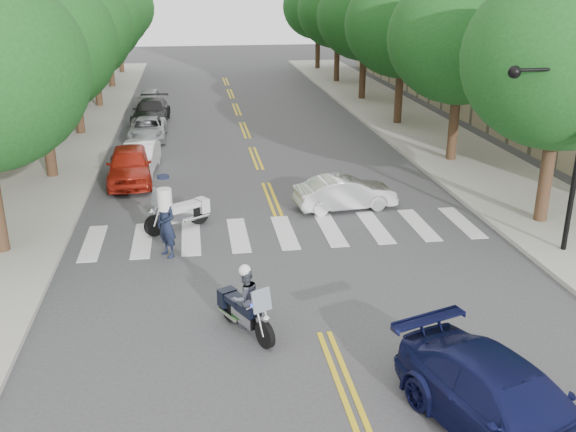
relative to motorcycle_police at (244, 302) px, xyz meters
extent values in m
plane|color=#38383A|center=(1.86, -0.34, -0.79)|extent=(140.00, 140.00, 0.00)
cube|color=#9E9991|center=(-7.64, 21.66, -0.71)|extent=(5.00, 60.00, 0.15)
cube|color=#9E9991|center=(11.36, 21.66, -0.71)|extent=(5.00, 60.00, 0.15)
cylinder|color=#382316|center=(-6.94, 13.66, 0.87)|extent=(0.44, 0.44, 3.32)
ellipsoid|color=#174A15|center=(-6.94, 13.66, 4.78)|extent=(6.40, 6.40, 5.76)
cylinder|color=#382316|center=(-6.94, 21.66, 0.87)|extent=(0.44, 0.44, 3.32)
ellipsoid|color=#174A15|center=(-6.94, 21.66, 4.78)|extent=(6.40, 6.40, 5.76)
cylinder|color=#382316|center=(-6.94, 29.66, 0.87)|extent=(0.44, 0.44, 3.32)
ellipsoid|color=#174A15|center=(-6.94, 29.66, 4.78)|extent=(6.40, 6.40, 5.76)
cylinder|color=#382316|center=(-6.94, 37.66, 0.87)|extent=(0.44, 0.44, 3.32)
ellipsoid|color=#174A15|center=(-6.94, 37.66, 4.78)|extent=(6.40, 6.40, 5.76)
cylinder|color=#382316|center=(-6.94, 45.66, 0.87)|extent=(0.44, 0.44, 3.32)
ellipsoid|color=#174A15|center=(-6.94, 45.66, 4.78)|extent=(6.40, 6.40, 5.76)
cylinder|color=#382316|center=(10.66, 5.66, 0.87)|extent=(0.44, 0.44, 3.32)
ellipsoid|color=#174A15|center=(10.66, 5.66, 4.78)|extent=(6.40, 6.40, 5.76)
cylinder|color=#382316|center=(10.66, 13.66, 0.87)|extent=(0.44, 0.44, 3.32)
ellipsoid|color=#174A15|center=(10.66, 13.66, 4.78)|extent=(6.40, 6.40, 5.76)
cylinder|color=#382316|center=(10.66, 21.66, 0.87)|extent=(0.44, 0.44, 3.32)
ellipsoid|color=#174A15|center=(10.66, 21.66, 4.78)|extent=(6.40, 6.40, 5.76)
cylinder|color=#382316|center=(10.66, 29.66, 0.87)|extent=(0.44, 0.44, 3.32)
ellipsoid|color=#174A15|center=(10.66, 29.66, 4.78)|extent=(6.40, 6.40, 5.76)
cylinder|color=#382316|center=(10.66, 37.66, 0.87)|extent=(0.44, 0.44, 3.32)
ellipsoid|color=#174A15|center=(10.66, 37.66, 4.78)|extent=(6.40, 6.40, 5.76)
cylinder|color=#382316|center=(10.66, 45.66, 0.87)|extent=(0.44, 0.44, 3.32)
ellipsoid|color=#174A15|center=(10.66, 45.66, 4.78)|extent=(6.40, 6.40, 5.76)
cylinder|color=black|center=(8.86, 3.16, 4.81)|extent=(2.40, 0.10, 0.10)
sphere|color=black|center=(7.76, 3.16, 4.76)|extent=(0.36, 0.36, 0.36)
cylinder|color=black|center=(0.39, -0.77, -0.46)|extent=(0.42, 0.64, 0.65)
cylinder|color=black|center=(-0.30, 0.59, -0.46)|extent=(0.45, 0.66, 0.65)
cube|color=silver|center=(0.02, -0.05, -0.36)|extent=(0.67, 0.91, 0.31)
cube|color=black|center=(0.07, -0.13, -0.12)|extent=(0.61, 0.75, 0.21)
cube|color=black|center=(-0.17, 0.34, -0.10)|extent=(0.58, 0.64, 0.15)
cube|color=black|center=(-0.37, 0.72, -0.22)|extent=(0.51, 0.45, 0.43)
cube|color=#8C99A5|center=(0.34, -0.66, 0.36)|extent=(0.49, 0.35, 0.52)
cube|color=red|center=(0.37, -0.46, 0.19)|extent=(0.13, 0.13, 0.08)
cube|color=#0C26E5|center=(0.16, -0.57, 0.19)|extent=(0.13, 0.13, 0.08)
imported|color=#474C56|center=(0.02, -0.05, 0.14)|extent=(0.91, 0.84, 1.51)
sphere|color=silver|center=(0.02, -0.05, 0.84)|extent=(0.29, 0.29, 0.29)
cylinder|color=black|center=(-2.39, 6.51, -0.43)|extent=(0.69, 0.51, 0.73)
cylinder|color=black|center=(-0.94, 7.41, -0.43)|extent=(0.72, 0.55, 0.73)
cube|color=silver|center=(-1.62, 6.99, -0.31)|extent=(0.99, 0.80, 0.34)
cube|color=beige|center=(-1.71, 6.93, -0.04)|extent=(0.84, 0.72, 0.23)
cube|color=beige|center=(-1.21, 7.24, -0.02)|extent=(0.72, 0.67, 0.17)
cube|color=beige|center=(-0.81, 7.50, -0.15)|extent=(0.52, 0.57, 0.48)
cube|color=#8C99A5|center=(-2.27, 6.58, 0.49)|extent=(0.42, 0.54, 0.58)
cube|color=red|center=(-2.05, 6.57, 0.30)|extent=(0.15, 0.15, 0.09)
cube|color=#0C26E5|center=(-2.19, 6.79, 0.30)|extent=(0.15, 0.15, 0.09)
imported|color=#151B30|center=(-1.92, 4.81, 0.24)|extent=(0.84, 0.90, 2.06)
imported|color=silver|center=(4.39, 8.16, -0.18)|extent=(3.82, 1.70, 1.22)
imported|color=#0E123C|center=(4.36, -4.54, -0.07)|extent=(3.49, 5.37, 1.45)
imported|color=#A81F12|center=(-3.64, 12.66, -0.04)|extent=(1.98, 4.48, 1.50)
imported|color=white|center=(-3.34, 14.16, -0.16)|extent=(1.68, 3.94, 1.26)
imported|color=#94959B|center=(-3.34, 20.09, -0.22)|extent=(1.92, 4.13, 1.14)
imported|color=black|center=(-3.34, 24.16, -0.09)|extent=(2.23, 4.91, 1.39)
imported|color=#9A9A9F|center=(-3.68, 29.16, -0.20)|extent=(1.51, 3.51, 1.18)
camera|label=1|loc=(-0.99, -13.45, 7.17)|focal=40.00mm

